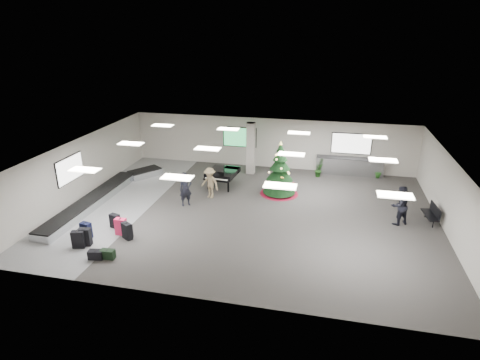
% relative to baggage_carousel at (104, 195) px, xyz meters
% --- Properties ---
extents(ground, '(18.00, 18.00, 0.00)m').
position_rel_baggage_carousel_xyz_m(ground, '(7.84, 0.08, -0.21)').
color(ground, '#3D3937').
rests_on(ground, ground).
extents(room_envelope, '(18.02, 14.02, 3.21)m').
position_rel_baggage_carousel_xyz_m(room_envelope, '(7.46, 0.75, 2.12)').
color(room_envelope, beige).
rests_on(room_envelope, ground).
extents(baggage_carousel, '(2.28, 9.71, 0.43)m').
position_rel_baggage_carousel_xyz_m(baggage_carousel, '(0.00, 0.00, 0.00)').
color(baggage_carousel, silver).
rests_on(baggage_carousel, ground).
extents(service_counter, '(4.05, 0.65, 1.08)m').
position_rel_baggage_carousel_xyz_m(service_counter, '(12.84, 6.73, 0.33)').
color(service_counter, silver).
rests_on(service_counter, ground).
extents(suitcase_0, '(0.53, 0.35, 0.79)m').
position_rel_baggage_carousel_xyz_m(suitcase_0, '(1.84, -4.57, 0.17)').
color(suitcase_0, black).
rests_on(suitcase_0, ground).
extents(suitcase_1, '(0.54, 0.46, 0.76)m').
position_rel_baggage_carousel_xyz_m(suitcase_1, '(3.28, -3.68, 0.16)').
color(suitcase_1, black).
rests_on(suitcase_1, ground).
extents(pink_suitcase, '(0.49, 0.28, 0.78)m').
position_rel_baggage_carousel_xyz_m(pink_suitcase, '(2.84, -3.38, 0.17)').
color(pink_suitcase, '#FF2158').
rests_on(pink_suitcase, ground).
extents(suitcase_3, '(0.45, 0.30, 0.65)m').
position_rel_baggage_carousel_xyz_m(suitcase_3, '(3.26, -3.58, 0.10)').
color(suitcase_3, black).
rests_on(suitcase_3, ground).
extents(navy_suitcase, '(0.51, 0.36, 0.73)m').
position_rel_baggage_carousel_xyz_m(navy_suitcase, '(1.52, -3.99, 0.14)').
color(navy_suitcase, black).
rests_on(navy_suitcase, ground).
extents(suitcase_5, '(0.55, 0.40, 0.77)m').
position_rel_baggage_carousel_xyz_m(suitcase_5, '(1.68, -4.80, 0.16)').
color(suitcase_5, black).
rests_on(suitcase_5, ground).
extents(green_duffel, '(0.57, 0.31, 0.39)m').
position_rel_baggage_carousel_xyz_m(green_duffel, '(3.28, -5.29, -0.03)').
color(green_duffel, black).
rests_on(green_duffel, ground).
extents(suitcase_8, '(0.50, 0.37, 0.69)m').
position_rel_baggage_carousel_xyz_m(suitcase_8, '(2.26, -2.86, 0.12)').
color(suitcase_8, black).
rests_on(suitcase_8, ground).
extents(black_duffel, '(0.61, 0.40, 0.39)m').
position_rel_baggage_carousel_xyz_m(black_duffel, '(2.83, -5.43, -0.03)').
color(black_duffel, black).
rests_on(black_duffel, ground).
extents(christmas_tree, '(2.10, 2.10, 3.00)m').
position_rel_baggage_carousel_xyz_m(christmas_tree, '(9.03, 2.74, 0.81)').
color(christmas_tree, maroon).
rests_on(christmas_tree, ground).
extents(grand_piano, '(1.71, 2.10, 1.13)m').
position_rel_baggage_carousel_xyz_m(grand_piano, '(5.71, 3.05, 0.59)').
color(grand_piano, black).
rests_on(grand_piano, ground).
extents(bench, '(0.61, 1.40, 0.86)m').
position_rel_baggage_carousel_xyz_m(bench, '(16.43, 0.87, 0.27)').
color(bench, black).
rests_on(bench, ground).
extents(traveler_a, '(0.77, 0.73, 1.77)m').
position_rel_baggage_carousel_xyz_m(traveler_a, '(4.57, 0.19, 0.67)').
color(traveler_a, black).
rests_on(traveler_a, ground).
extents(traveler_b, '(1.23, 0.97, 1.67)m').
position_rel_baggage_carousel_xyz_m(traveler_b, '(5.48, 1.43, 0.62)').
color(traveler_b, '#97815D').
rests_on(traveler_b, ground).
extents(traveler_bench, '(1.15, 1.08, 1.88)m').
position_rel_baggage_carousel_xyz_m(traveler_bench, '(14.87, 0.37, 0.72)').
color(traveler_bench, black).
rests_on(traveler_bench, ground).
extents(potted_plant_left, '(0.61, 0.57, 0.87)m').
position_rel_baggage_carousel_xyz_m(potted_plant_left, '(11.04, 5.92, 0.22)').
color(potted_plant_left, '#163F14').
rests_on(potted_plant_left, ground).
extents(potted_plant_right, '(0.67, 0.67, 0.92)m').
position_rel_baggage_carousel_xyz_m(potted_plant_right, '(14.54, 6.58, 0.25)').
color(potted_plant_right, '#163F14').
rests_on(potted_plant_right, ground).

